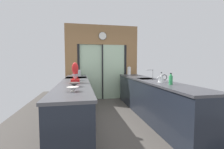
{
  "coord_description": "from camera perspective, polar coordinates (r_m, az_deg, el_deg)",
  "views": [
    {
      "loc": [
        -0.77,
        -3.26,
        1.32
      ],
      "look_at": [
        0.04,
        0.82,
        1.02
      ],
      "focal_mm": 24.87,
      "sensor_mm": 36.0,
      "label": 1
    }
  ],
  "objects": [
    {
      "name": "sink_faucet",
      "position": [
        4.23,
        14.32,
        0.79
      ],
      "size": [
        0.19,
        0.02,
        0.24
      ],
      "color": "#B7BABC",
      "rests_on": "right_counter_run"
    },
    {
      "name": "ground_plane",
      "position": [
        4.15,
        0.01,
        -14.55
      ],
      "size": [
        5.04,
        7.6,
        0.02
      ],
      "primitive_type": "cube",
      "color": "#4C4742"
    },
    {
      "name": "oven_range",
      "position": [
        4.59,
        -12.88,
        -6.83
      ],
      "size": [
        0.6,
        0.6,
        0.92
      ],
      "color": "black",
      "rests_on": "ground_plane"
    },
    {
      "name": "mixing_bowl_near",
      "position": [
        2.28,
        -14.22,
        -5.19
      ],
      "size": [
        0.17,
        0.17,
        0.07
      ],
      "color": "silver",
      "rests_on": "left_counter_run"
    },
    {
      "name": "soap_bottle",
      "position": [
        3.13,
        20.79,
        -1.81
      ],
      "size": [
        0.07,
        0.07,
        0.22
      ],
      "color": "#339E56",
      "rests_on": "right_counter_run"
    },
    {
      "name": "knife_block",
      "position": [
        3.75,
        -13.07,
        -0.51
      ],
      "size": [
        0.08,
        0.14,
        0.28
      ],
      "color": "black",
      "rests_on": "left_counter_run"
    },
    {
      "name": "paper_towel_roll",
      "position": [
        5.5,
        6.31,
        1.35
      ],
      "size": [
        0.14,
        0.14,
        0.3
      ],
      "color": "#B7BABC",
      "rests_on": "right_counter_run"
    },
    {
      "name": "stock_pot",
      "position": [
        5.21,
        -12.56,
        0.65
      ],
      "size": [
        0.23,
        0.23,
        0.21
      ],
      "color": "#B7BABC",
      "rests_on": "left_counter_run"
    },
    {
      "name": "left_counter_run",
      "position": [
        3.5,
        -13.43,
        -10.14
      ],
      "size": [
        0.62,
        3.8,
        0.92
      ],
      "color": "#1E232D",
      "rests_on": "ground_plane"
    },
    {
      "name": "kettle",
      "position": [
        3.43,
        17.73,
        -1.15
      ],
      "size": [
        0.24,
        0.15,
        0.22
      ],
      "color": "#B7BABC",
      "rests_on": "right_counter_run"
    },
    {
      "name": "back_wall_unit",
      "position": [
        5.71,
        -3.53,
        6.17
      ],
      "size": [
        2.64,
        0.12,
        2.7
      ],
      "color": "olive",
      "rests_on": "ground_plane"
    },
    {
      "name": "stand_mixer",
      "position": [
        3.25,
        -13.36,
        -0.22
      ],
      "size": [
        0.17,
        0.27,
        0.42
      ],
      "color": "red",
      "rests_on": "left_counter_run"
    },
    {
      "name": "right_counter_run",
      "position": [
        4.03,
        13.81,
        -8.28
      ],
      "size": [
        0.62,
        3.8,
        0.92
      ],
      "color": "#1E232D",
      "rests_on": "ground_plane"
    },
    {
      "name": "mixing_bowl_far",
      "position": [
        2.74,
        -13.72,
        -3.59
      ],
      "size": [
        0.2,
        0.2,
        0.07
      ],
      "color": "#514C47",
      "rests_on": "left_counter_run"
    }
  ]
}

